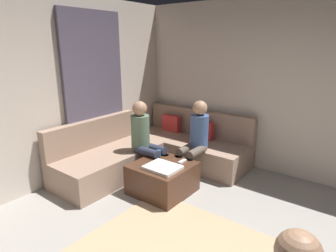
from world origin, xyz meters
TOP-DOWN VIEW (x-y plane):
  - wall_back at (0.00, 2.94)m, footprint 6.00×0.12m
  - wall_left at (-2.94, 0.00)m, footprint 0.12×6.00m
  - curtain_panel at (-2.84, 1.30)m, footprint 0.06×1.10m
  - sectional_couch at (-2.08, 1.88)m, footprint 2.10×2.55m
  - ottoman at (-1.45, 1.27)m, footprint 0.76×0.76m
  - folded_blanket at (-1.35, 1.15)m, footprint 0.44×0.36m
  - coffee_mug at (-1.67, 1.45)m, footprint 0.08×0.08m
  - game_remote at (-1.27, 1.49)m, footprint 0.05×0.15m
  - person_on_couch_back at (-1.34, 1.93)m, footprint 0.30×0.60m
  - person_on_couch_side at (-1.93, 1.46)m, footprint 0.60×0.30m

SIDE VIEW (x-z plane):
  - ottoman at x=-1.45m, z-range 0.00..0.42m
  - sectional_couch at x=-2.08m, z-range -0.15..0.72m
  - game_remote at x=-1.27m, z-range 0.42..0.44m
  - folded_blanket at x=-1.35m, z-range 0.42..0.46m
  - coffee_mug at x=-1.67m, z-range 0.42..0.52m
  - person_on_couch_back at x=-1.34m, z-range 0.06..1.26m
  - person_on_couch_side at x=-1.93m, z-range 0.06..1.26m
  - curtain_panel at x=-2.84m, z-range 0.00..2.50m
  - wall_back at x=0.00m, z-range 0.00..2.70m
  - wall_left at x=-2.94m, z-range 0.00..2.70m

